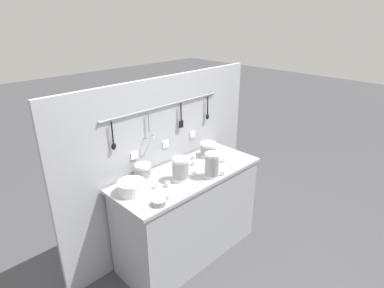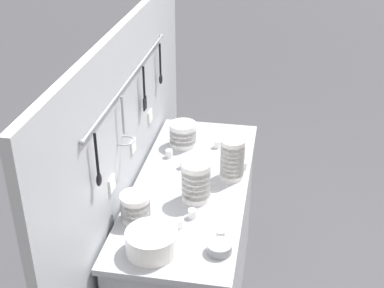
% 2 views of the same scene
% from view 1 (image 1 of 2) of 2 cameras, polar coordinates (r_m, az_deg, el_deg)
% --- Properties ---
extents(ground_plane, '(20.00, 20.00, 0.00)m').
position_cam_1_polar(ground_plane, '(3.45, -0.65, -18.39)').
color(ground_plane, '#424247').
extents(counter, '(1.45, 0.59, 0.90)m').
position_cam_1_polar(counter, '(3.17, -0.69, -12.28)').
color(counter, '#9EA0A8').
rests_on(counter, ground).
extents(back_wall, '(2.25, 0.11, 1.73)m').
position_cam_1_polar(back_wall, '(3.17, -4.89, -3.63)').
color(back_wall, '#A8AAB2').
rests_on(back_wall, ground).
extents(bowl_stack_wide_centre, '(0.14, 0.14, 0.21)m').
position_cam_1_polar(bowl_stack_wide_centre, '(2.78, -2.06, -4.50)').
color(bowl_stack_wide_centre, white).
rests_on(bowl_stack_wide_centre, counter).
extents(bowl_stack_back_corner, '(0.14, 0.14, 0.14)m').
position_cam_1_polar(bowl_stack_back_corner, '(2.85, -8.69, -4.83)').
color(bowl_stack_back_corner, white).
rests_on(bowl_stack_back_corner, counter).
extents(bowl_stack_tall_left, '(0.13, 0.13, 0.23)m').
position_cam_1_polar(bowl_stack_tall_left, '(2.83, 3.55, -3.78)').
color(bowl_stack_tall_left, white).
rests_on(bowl_stack_tall_left, counter).
extents(bowl_stack_short_front, '(0.16, 0.16, 0.14)m').
position_cam_1_polar(bowl_stack_short_front, '(3.25, 2.90, -0.95)').
color(bowl_stack_short_front, white).
rests_on(bowl_stack_short_front, counter).
extents(plate_stack, '(0.23, 0.23, 0.10)m').
position_cam_1_polar(plate_stack, '(2.66, -10.67, -7.56)').
color(plate_stack, white).
rests_on(plate_stack, counter).
extents(steel_mixing_bowl, '(0.11, 0.11, 0.04)m').
position_cam_1_polar(steel_mixing_bowl, '(2.49, -5.88, -10.24)').
color(steel_mixing_bowl, '#93969E').
rests_on(steel_mixing_bowl, counter).
extents(cup_mid_row, '(0.04, 0.04, 0.04)m').
position_cam_1_polar(cup_mid_row, '(2.72, -4.32, -7.13)').
color(cup_mid_row, white).
rests_on(cup_mid_row, counter).
extents(cup_front_right, '(0.04, 0.04, 0.04)m').
position_cam_1_polar(cup_front_right, '(2.88, 0.32, -5.19)').
color(cup_front_right, white).
rests_on(cup_front_right, counter).
extents(cup_by_caddy, '(0.04, 0.04, 0.04)m').
position_cam_1_polar(cup_by_caddy, '(3.07, 0.35, -3.40)').
color(cup_by_caddy, white).
rests_on(cup_by_caddy, counter).
extents(cup_edge_far, '(0.04, 0.04, 0.04)m').
position_cam_1_polar(cup_edge_far, '(3.20, 0.33, -2.27)').
color(cup_edge_far, white).
rests_on(cup_edge_far, counter).
extents(cup_edge_near, '(0.04, 0.04, 0.04)m').
position_cam_1_polar(cup_edge_near, '(2.70, -6.37, -7.40)').
color(cup_edge_near, white).
rests_on(cup_edge_near, counter).
extents(cup_centre, '(0.04, 0.04, 0.04)m').
position_cam_1_polar(cup_centre, '(2.54, -4.36, -9.41)').
color(cup_centre, white).
rests_on(cup_centre, counter).
extents(cup_back_right, '(0.04, 0.04, 0.04)m').
position_cam_1_polar(cup_back_right, '(3.15, 5.68, -2.78)').
color(cup_back_right, white).
rests_on(cup_back_right, counter).
extents(cup_front_left, '(0.04, 0.04, 0.04)m').
position_cam_1_polar(cup_front_left, '(2.90, 5.47, -5.16)').
color(cup_front_left, white).
rests_on(cup_front_left, counter).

